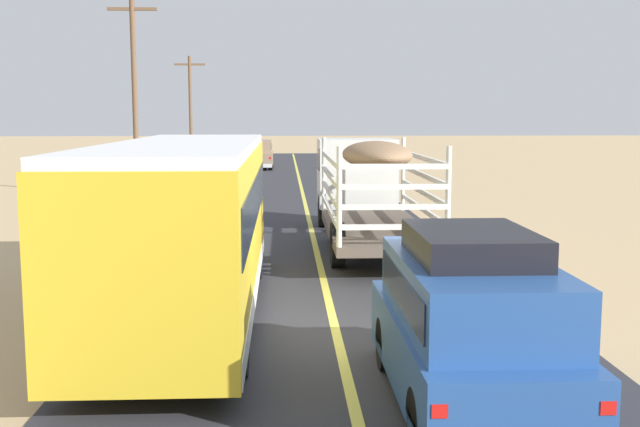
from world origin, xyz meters
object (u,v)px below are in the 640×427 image
livestock_truck (363,179)px  power_pole_far (191,107)px  suv_near (469,320)px  car_far (259,153)px  power_pole_mid (135,90)px  bus (186,224)px

livestock_truck → power_pole_far: bearing=105.4°
suv_near → car_far: size_ratio=1.00×
livestock_truck → car_far: size_ratio=2.10×
suv_near → power_pole_mid: power_pole_mid is taller
car_far → power_pole_far: bearing=143.2°
suv_near → car_far: bearing=95.4°
livestock_truck → power_pole_mid: (-9.12, 12.40, 3.00)m
livestock_truck → car_far: 29.63m
power_pole_mid → car_far: bearing=73.5°
suv_near → livestock_truck: (0.07, 13.48, 0.64)m
livestock_truck → power_pole_far: power_pole_far is taller
livestock_truck → car_far: (-4.11, 29.33, -0.70)m
bus → livestock_truck: bearing=65.0°
power_pole_mid → bus: bearing=-76.9°
suv_near → bus: (-4.09, 4.54, 0.60)m
suv_near → livestock_truck: 13.49m
bus → car_far: 38.27m
power_pole_far → bus: bearing=-83.3°
car_far → power_pole_far: (-5.02, 3.75, 3.15)m
livestock_truck → power_pole_far: size_ratio=1.23×
livestock_truck → bus: (-4.16, -8.93, -0.04)m
suv_near → power_pole_far: power_pole_far is taller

